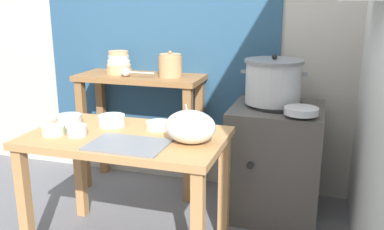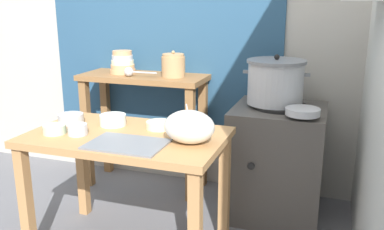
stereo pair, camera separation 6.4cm
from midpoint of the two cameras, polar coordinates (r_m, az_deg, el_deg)
name	(u,v)px [view 2 (the right image)]	position (r m, az deg, el deg)	size (l,w,h in m)	color
wall_back	(192,19)	(3.28, 0.55, 12.94)	(4.40, 0.12, 2.60)	#B2ADA3
prep_table	(127,152)	(2.39, -8.08, -5.09)	(1.10, 0.66, 0.72)	#B27F4C
back_shelf_table	(144,103)	(3.23, -6.03, 1.62)	(0.96, 0.40, 0.90)	olive
stove_block	(277,161)	(2.92, 12.14, -6.18)	(0.60, 0.61, 0.78)	#4C4742
steamer_pot	(276,82)	(2.80, 12.00, 4.47)	(0.43, 0.39, 0.33)	#B7BABF
clay_pot	(173,65)	(3.08, -1.97, 6.79)	(0.17, 0.17, 0.19)	tan
bowl_stack_enamel	(123,63)	(3.27, -8.92, 7.02)	(0.20, 0.20, 0.17)	tan
ladle	(130,72)	(3.12, -7.91, 5.88)	(0.26, 0.07, 0.07)	#B7BABF
serving_tray	(127,144)	(2.17, -8.09, -3.97)	(0.40, 0.28, 0.01)	slate
plastic_bag	(189,127)	(2.16, 0.48, -1.64)	(0.27, 0.21, 0.18)	silver
wide_pan	(303,112)	(2.58, 15.59, 0.46)	(0.21, 0.21, 0.04)	#B7BABF
prep_bowl_0	(71,118)	(2.62, -15.58, -0.42)	(0.15, 0.15, 0.06)	#B7BABF
prep_bowl_1	(54,129)	(2.45, -17.59, -1.81)	(0.13, 0.13, 0.05)	#B7D1AD
prep_bowl_2	(113,119)	(2.52, -10.06, -0.61)	(0.16, 0.16, 0.07)	silver
prep_bowl_3	(191,123)	(2.44, 0.56, -1.05)	(0.12, 0.12, 0.14)	#B7BABF
prep_bowl_4	(159,125)	(2.43, -3.82, -1.33)	(0.15, 0.15, 0.04)	beige
prep_bowl_5	(78,129)	(2.39, -14.65, -1.88)	(0.11, 0.11, 0.06)	#B7BABF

